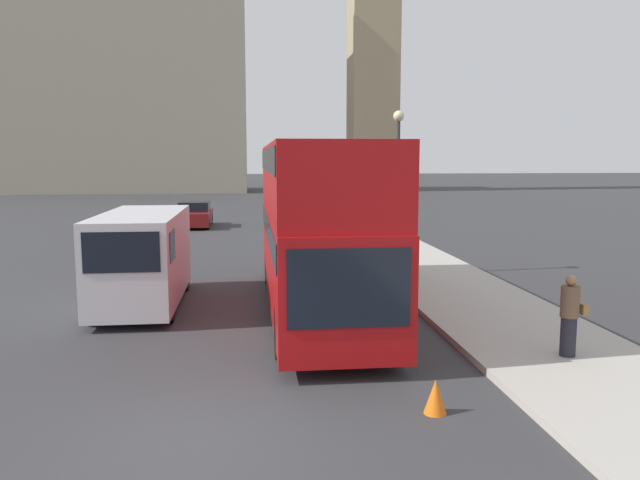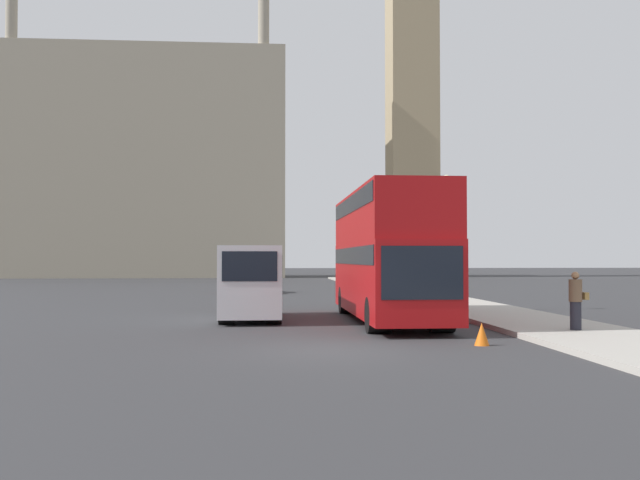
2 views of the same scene
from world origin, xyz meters
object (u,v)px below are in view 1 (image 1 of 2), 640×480
(red_double_decker_bus, at_px, (316,220))
(white_van, at_px, (142,257))
(street_lamp, at_px, (398,166))
(pedestrian, at_px, (570,316))
(parked_sedan, at_px, (195,215))

(red_double_decker_bus, bearing_deg, white_van, 166.42)
(street_lamp, bearing_deg, pedestrian, -83.08)
(red_double_decker_bus, distance_m, street_lamp, 6.00)
(pedestrian, relative_size, parked_sedan, 0.37)
(street_lamp, xyz_separation_m, parked_sedan, (-8.15, 15.99, -3.05))
(pedestrian, distance_m, street_lamp, 9.95)
(red_double_decker_bus, bearing_deg, pedestrian, -46.37)
(pedestrian, height_order, parked_sedan, pedestrian)
(white_van, bearing_deg, pedestrian, -32.58)
(pedestrian, height_order, street_lamp, street_lamp)
(white_van, height_order, street_lamp, street_lamp)
(red_double_decker_bus, relative_size, parked_sedan, 2.48)
(white_van, bearing_deg, street_lamp, 25.55)
(red_double_decker_bus, height_order, white_van, red_double_decker_bus)
(white_van, bearing_deg, parked_sedan, 90.91)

